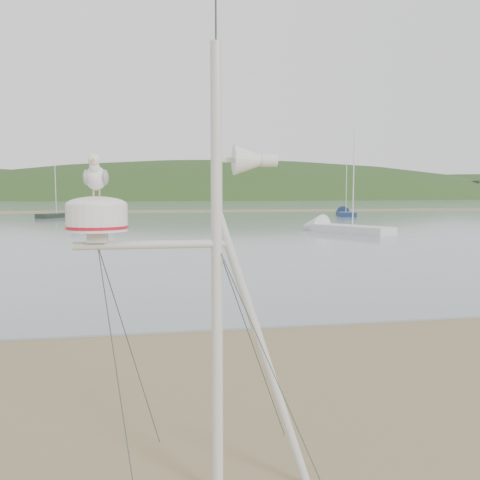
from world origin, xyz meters
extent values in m
plane|color=olive|center=(0.00, 0.00, 0.00)|extent=(560.00, 560.00, 0.00)
cube|color=gray|center=(0.00, 132.00, 0.02)|extent=(560.00, 256.00, 0.04)
cube|color=olive|center=(0.00, 70.00, 0.07)|extent=(560.00, 7.00, 0.07)
ellipsoid|color=#203917|center=(40.00, 235.00, -22.00)|extent=(400.00, 180.00, 80.00)
cube|color=silver|center=(-36.00, 196.00, 4.00)|extent=(8.40, 6.30, 8.00)
cube|color=silver|center=(-10.00, 196.00, 4.00)|extent=(8.40, 6.30, 8.00)
cube|color=silver|center=(16.00, 196.00, 4.00)|extent=(8.40, 6.30, 8.00)
cube|color=silver|center=(42.00, 196.00, 4.00)|extent=(8.40, 6.30, 8.00)
cube|color=silver|center=(68.00, 196.00, 4.00)|extent=(8.40, 6.30, 8.00)
cube|color=silver|center=(94.00, 196.00, 4.00)|extent=(8.40, 6.30, 8.00)
cube|color=silver|center=(120.00, 196.00, 4.00)|extent=(8.40, 6.30, 8.00)
cylinder|color=silver|center=(1.09, -1.58, 2.04)|extent=(0.10, 0.10, 4.09)
cylinder|color=silver|center=(1.52, -1.58, 1.33)|extent=(0.95, 0.08, 2.68)
cylinder|color=silver|center=(0.53, -1.58, 2.35)|extent=(1.33, 0.07, 0.07)
cube|color=silver|center=(0.07, -1.58, 2.43)|extent=(0.16, 0.16, 0.09)
cylinder|color=white|center=(0.07, -1.58, 2.59)|extent=(0.51, 0.51, 0.22)
cylinder|color=red|center=(0.07, -1.58, 2.51)|extent=(0.52, 0.52, 0.03)
ellipsoid|color=white|center=(0.07, -1.58, 2.70)|extent=(0.51, 0.51, 0.14)
cone|color=white|center=(1.37, -1.58, 3.09)|extent=(0.27, 0.27, 0.27)
cylinder|color=white|center=(1.56, -1.58, 3.09)|extent=(0.14, 0.11, 0.11)
cube|color=silver|center=(1.19, -1.58, 3.09)|extent=(0.20, 0.04, 0.04)
cylinder|color=tan|center=(0.04, -1.58, 2.81)|extent=(0.01, 0.01, 0.07)
cylinder|color=tan|center=(0.09, -1.58, 2.81)|extent=(0.01, 0.01, 0.07)
ellipsoid|color=white|center=(0.07, -1.58, 2.92)|extent=(0.17, 0.28, 0.20)
ellipsoid|color=#999DA1|center=(-0.01, -1.59, 2.93)|extent=(0.05, 0.22, 0.13)
ellipsoid|color=#999DA1|center=(0.14, -1.59, 2.93)|extent=(0.05, 0.22, 0.13)
cone|color=white|center=(0.07, -1.43, 2.90)|extent=(0.09, 0.08, 0.09)
ellipsoid|color=white|center=(0.07, -1.68, 3.01)|extent=(0.08, 0.08, 0.12)
sphere|color=white|center=(0.07, -1.70, 3.07)|extent=(0.10, 0.10, 0.10)
cone|color=gold|center=(0.07, -1.76, 3.06)|extent=(0.02, 0.05, 0.02)
imported|color=silver|center=(-4.58, 44.25, 2.24)|extent=(1.83, 1.79, 4.40)
cube|color=silver|center=(14.36, 26.94, 0.29)|extent=(4.49, 6.05, 0.50)
cone|color=silver|center=(12.53, 30.23, 0.29)|extent=(2.64, 2.71, 1.88)
cylinder|color=silver|center=(14.36, 26.94, 3.77)|extent=(0.08, 0.08, 6.46)
cube|color=black|center=(-9.53, 52.98, 0.29)|extent=(3.88, 5.06, 0.50)
cone|color=black|center=(-7.92, 55.70, 0.29)|extent=(2.24, 2.29, 1.58)
cylinder|color=silver|center=(-9.53, 52.98, 3.26)|extent=(0.08, 0.08, 5.43)
cube|color=#15264B|center=(23.51, 50.81, 0.29)|extent=(2.96, 5.59, 0.50)
cone|color=#15264B|center=(24.35, 54.12, 0.29)|extent=(2.11, 2.23, 1.71)
cylinder|color=silver|center=(23.51, 50.81, 3.48)|extent=(0.08, 0.08, 5.87)
camera|label=1|loc=(0.49, -6.02, 2.80)|focal=38.00mm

